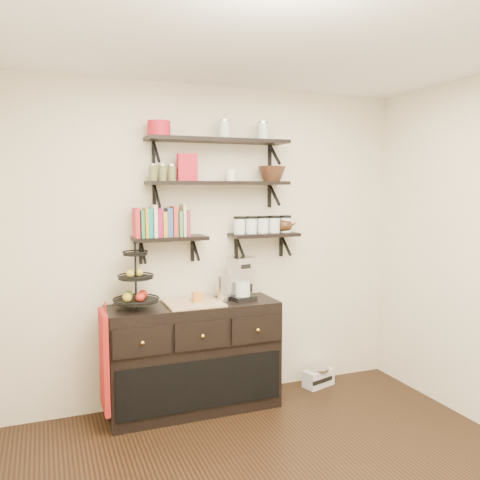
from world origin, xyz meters
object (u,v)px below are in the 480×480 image
(sideboard, at_px, (194,357))
(fruit_stand, at_px, (136,286))
(coffee_maker, at_px, (241,279))
(radio, at_px, (318,377))

(sideboard, bearing_deg, fruit_stand, 179.53)
(fruit_stand, bearing_deg, coffee_maker, 1.36)
(fruit_stand, distance_m, radio, 1.95)
(sideboard, distance_m, radio, 1.28)
(fruit_stand, xyz_separation_m, coffee_maker, (0.89, 0.02, -0.00))
(sideboard, relative_size, coffee_maker, 3.83)
(coffee_maker, bearing_deg, radio, -9.10)
(sideboard, height_order, fruit_stand, fruit_stand)
(fruit_stand, xyz_separation_m, radio, (1.68, 0.06, -0.99))
(radio, bearing_deg, sideboard, 165.93)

